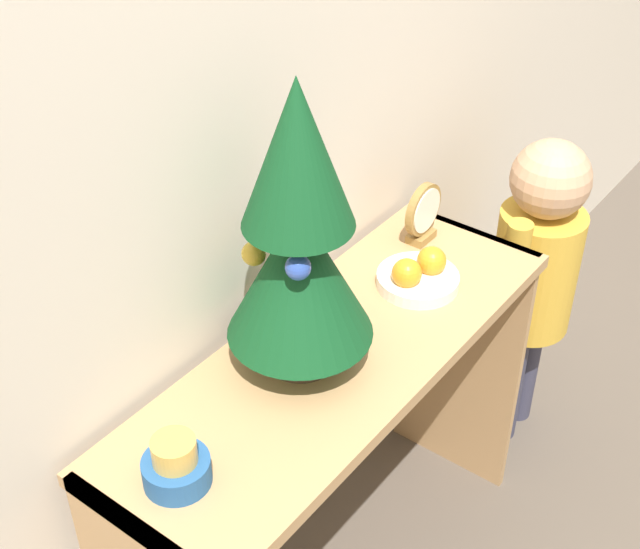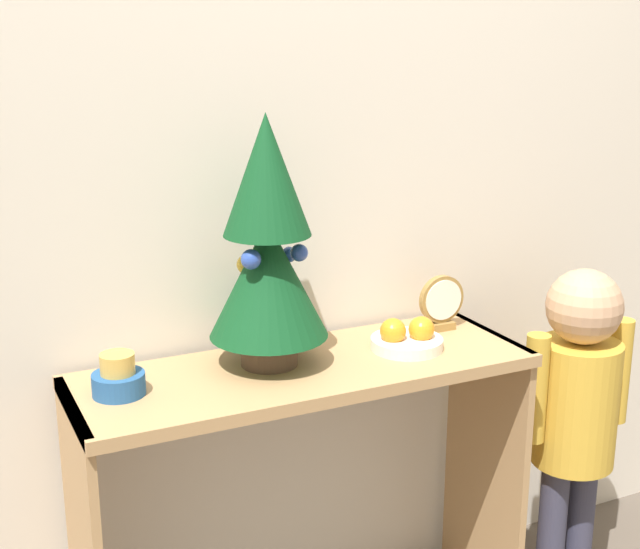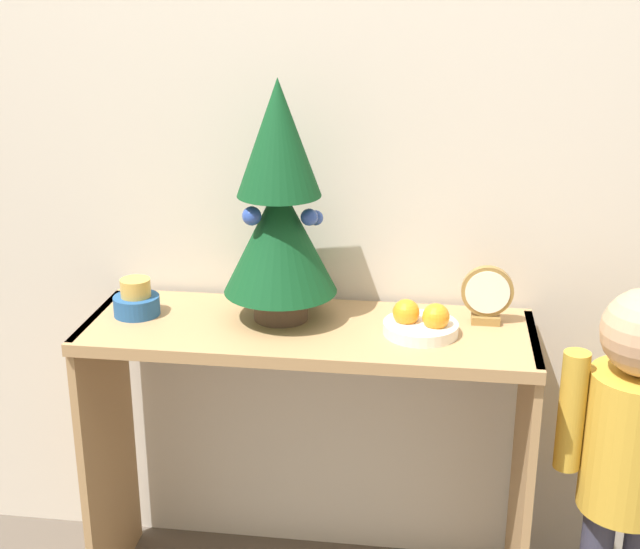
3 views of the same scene
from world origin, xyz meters
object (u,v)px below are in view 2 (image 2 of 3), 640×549
Objects in this scene: fruit_bowl at (407,338)px; child_figure at (577,396)px; singing_bowl at (118,378)px; mini_tree at (268,247)px; desk_clock at (442,303)px.

child_figure is at bearing -7.79° from fruit_bowl.
singing_bowl reaches higher than fruit_bowl.
fruit_bowl is at bearing -2.14° from singing_bowl.
mini_tree reaches higher than fruit_bowl.
mini_tree reaches higher than desk_clock.
desk_clock is (0.50, 0.04, -0.21)m from mini_tree.
mini_tree is 0.43m from singing_bowl.
fruit_bowl is 0.18m from desk_clock.
fruit_bowl is 1.55× the size of singing_bowl.
desk_clock is at bearing 4.05° from singing_bowl.
singing_bowl is at bearing -175.95° from desk_clock.
child_figure is (0.83, -0.12, -0.47)m from mini_tree.
child_figure is at bearing -24.45° from desk_clock.
singing_bowl is (-0.36, -0.02, -0.25)m from mini_tree.
mini_tree is at bearing 171.98° from child_figure.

